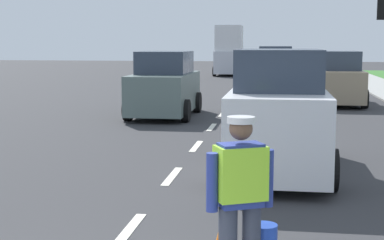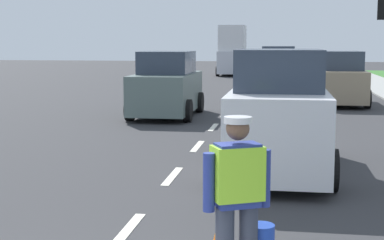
# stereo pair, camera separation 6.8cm
# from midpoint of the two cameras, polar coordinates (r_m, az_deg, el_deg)

# --- Properties ---
(ground_plane) EXTENTS (96.00, 96.00, 0.00)m
(ground_plane) POSITION_cam_midpoint_polar(r_m,az_deg,el_deg) (25.25, 4.75, 2.31)
(ground_plane) COLOR #333335
(lane_center_line) EXTENTS (0.14, 46.40, 0.01)m
(lane_center_line) POSITION_cam_midpoint_polar(r_m,az_deg,el_deg) (29.43, 5.37, 3.07)
(lane_center_line) COLOR silver
(lane_center_line) RESTS_ON ground
(road_worker) EXTENTS (0.66, 0.58, 1.67)m
(road_worker) POSITION_cam_midpoint_polar(r_m,az_deg,el_deg) (5.48, 5.04, -7.34)
(road_worker) COLOR #383D4C
(road_worker) RESTS_ON ground
(delivery_truck) EXTENTS (2.16, 4.60, 3.54)m
(delivery_truck) POSITION_cam_midpoint_polar(r_m,az_deg,el_deg) (41.72, 4.13, 6.64)
(delivery_truck) COLOR silver
(delivery_truck) RESTS_ON ground
(car_oncoming_lead) EXTENTS (1.99, 3.95, 2.07)m
(car_oncoming_lead) POSITION_cam_midpoint_polar(r_m,az_deg,el_deg) (18.43, -2.40, 3.35)
(car_oncoming_lead) COLOR slate
(car_oncoming_lead) RESTS_ON ground
(car_parked_far) EXTENTS (2.03, 4.25, 2.03)m
(car_parked_far) POSITION_cam_midpoint_polar(r_m,az_deg,el_deg) (22.69, 14.38, 3.88)
(car_parked_far) COLOR gray
(car_parked_far) RESTS_ON ground
(car_outgoing_far) EXTENTS (1.95, 4.07, 2.18)m
(car_outgoing_far) POSITION_cam_midpoint_polar(r_m,az_deg,el_deg) (28.02, 8.59, 4.85)
(car_outgoing_far) COLOR silver
(car_outgoing_far) RESTS_ON ground
(car_outgoing_ahead) EXTENTS (1.91, 4.32, 2.23)m
(car_outgoing_ahead) POSITION_cam_midpoint_polar(r_m,az_deg,el_deg) (10.59, 8.74, 0.47)
(car_outgoing_ahead) COLOR silver
(car_outgoing_ahead) RESTS_ON ground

